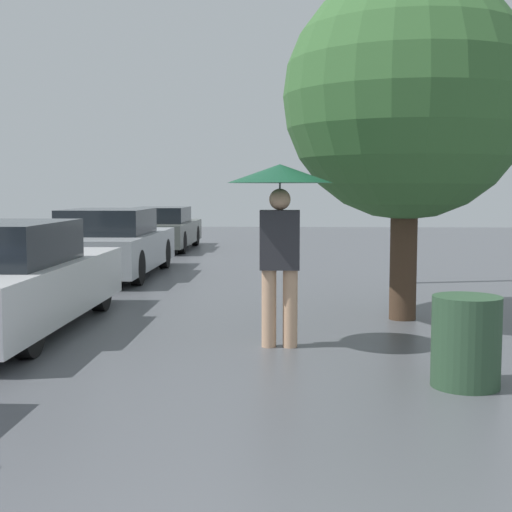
% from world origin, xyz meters
% --- Properties ---
extents(pedestrian, '(1.12, 1.12, 1.95)m').
position_xyz_m(pedestrian, '(0.15, 5.77, 1.56)').
color(pedestrian, tan).
rests_on(pedestrian, ground_plane).
extents(parked_car_third, '(1.78, 4.43, 1.31)m').
position_xyz_m(parked_car_third, '(-3.23, 11.93, 0.61)').
color(parked_car_third, '#9EA3A8').
rests_on(parked_car_third, ground_plane).
extents(parked_car_farthest, '(1.70, 4.39, 1.19)m').
position_xyz_m(parked_car_farthest, '(-3.32, 18.09, 0.56)').
color(parked_car_farthest, '#4C514C').
rests_on(parked_car_farthest, ground_plane).
extents(tree, '(3.13, 3.13, 4.43)m').
position_xyz_m(tree, '(1.73, 7.48, 2.85)').
color(tree, '#473323').
rests_on(tree, ground_plane).
extents(street_lamp, '(0.30, 0.30, 5.18)m').
position_xyz_m(street_lamp, '(2.15, 11.03, 2.92)').
color(street_lamp, '#515456').
rests_on(street_lamp, ground_plane).
extents(trash_bin, '(0.59, 0.59, 0.78)m').
position_xyz_m(trash_bin, '(1.76, 4.30, 0.39)').
color(trash_bin, '#2D4C33').
rests_on(trash_bin, ground_plane).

